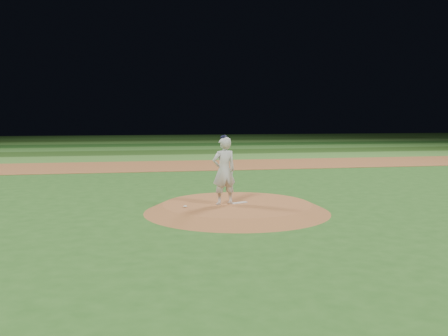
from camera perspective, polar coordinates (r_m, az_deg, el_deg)
The scene contains 12 objects.
ground at distance 14.87m, azimuth 1.48°, elevation -5.01°, with size 120.00×120.00×0.00m, color #295C1D.
infield_dirt_band at distance 28.57m, azimuth -4.60°, elevation 0.30°, with size 70.00×6.00×0.02m, color #96592E.
outfield_stripe_0 at distance 34.02m, azimuth -5.64°, elevation 1.20°, with size 70.00×5.00×0.02m, color #437C2D.
outfield_stripe_1 at distance 38.98m, azimuth -6.33°, elevation 1.80°, with size 70.00×5.00×0.02m, color #234817.
outfield_stripe_2 at distance 43.96m, azimuth -6.87°, elevation 2.26°, with size 70.00×5.00×0.02m, color #377129.
outfield_stripe_3 at distance 48.94m, azimuth -7.30°, elevation 2.63°, with size 70.00×5.00×0.02m, color #1B4717.
outfield_stripe_4 at distance 53.92m, azimuth -7.65°, elevation 2.94°, with size 70.00×5.00×0.02m, color #376C27.
outfield_stripe_5 at distance 58.90m, azimuth -7.94°, elevation 3.19°, with size 70.00×5.00×0.02m, color #244A17.
pitchers_mound at distance 14.85m, azimuth 1.48°, elevation -4.54°, with size 5.50×5.50×0.25m, color #A25F32.
pitching_rubber at distance 14.86m, azimuth 1.76°, elevation -3.99°, with size 0.52×0.13×0.03m, color silver.
rosin_bag at distance 14.21m, azimuth -4.45°, elevation -4.40°, with size 0.11×0.11×0.06m, color silver.
pitcher_on_mound at distance 14.53m, azimuth -0.00°, elevation -0.28°, with size 0.81×0.63×2.03m.
Camera 1 is at (-3.16, -14.25, 2.84)m, focal length 40.00 mm.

